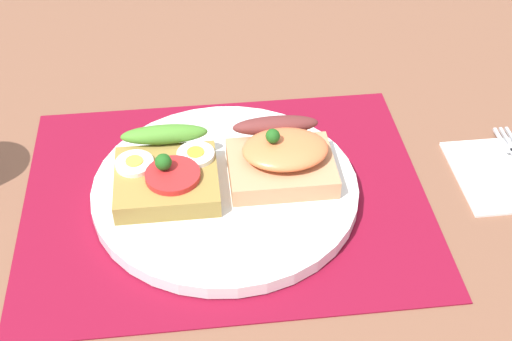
# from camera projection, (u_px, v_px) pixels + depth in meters

# --- Properties ---
(ground_plane) EXTENTS (1.20, 0.90, 0.03)m
(ground_plane) POSITION_uv_depth(u_px,v_px,m) (226.00, 209.00, 0.70)
(ground_plane) COLOR brown
(placemat) EXTENTS (0.39, 0.31, 0.00)m
(placemat) POSITION_uv_depth(u_px,v_px,m) (226.00, 196.00, 0.69)
(placemat) COLOR maroon
(placemat) RESTS_ON ground_plane
(plate) EXTENTS (0.26, 0.26, 0.01)m
(plate) POSITION_uv_depth(u_px,v_px,m) (225.00, 190.00, 0.68)
(plate) COLOR white
(plate) RESTS_ON placemat
(sandwich_egg_tomato) EXTENTS (0.10, 0.10, 0.04)m
(sandwich_egg_tomato) POSITION_uv_depth(u_px,v_px,m) (167.00, 173.00, 0.67)
(sandwich_egg_tomato) COLOR olive
(sandwich_egg_tomato) RESTS_ON plate
(sandwich_salmon) EXTENTS (0.10, 0.09, 0.05)m
(sandwich_salmon) POSITION_uv_depth(u_px,v_px,m) (282.00, 156.00, 0.68)
(sandwich_salmon) COLOR tan
(sandwich_salmon) RESTS_ON plate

